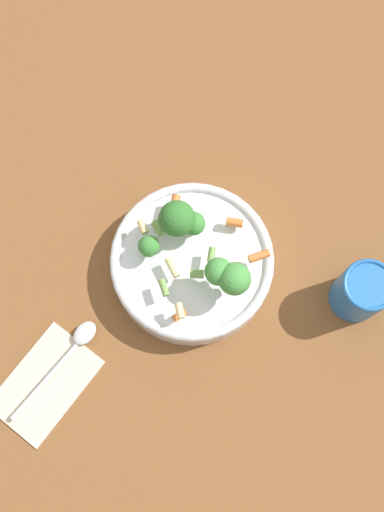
{
  "coord_description": "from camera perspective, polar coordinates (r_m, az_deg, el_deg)",
  "views": [
    {
      "loc": [
        -0.12,
        -0.18,
        0.83
      ],
      "look_at": [
        0.0,
        0.0,
        0.06
      ],
      "focal_mm": 42.0,
      "sensor_mm": 36.0,
      "label": 1
    }
  ],
  "objects": [
    {
      "name": "ground_plane",
      "position": [
        0.85,
        0.0,
        -1.08
      ],
      "size": [
        3.0,
        3.0,
        0.0
      ],
      "primitive_type": "plane",
      "color": "brown"
    },
    {
      "name": "bowl",
      "position": [
        0.83,
        0.0,
        -0.62
      ],
      "size": [
        0.22,
        0.22,
        0.05
      ],
      "color": "silver",
      "rests_on": "ground_plane"
    },
    {
      "name": "pasta_salad",
      "position": [
        0.77,
        0.11,
        1.26
      ],
      "size": [
        0.15,
        0.17,
        0.07
      ],
      "color": "#8CB766",
      "rests_on": "bowl"
    },
    {
      "name": "cup",
      "position": [
        0.83,
        15.85,
        -3.26
      ],
      "size": [
        0.07,
        0.07,
        0.09
      ],
      "color": "#2366B2",
      "rests_on": "ground_plane"
    },
    {
      "name": "napkin",
      "position": [
        0.85,
        -13.79,
        -11.72
      ],
      "size": [
        0.16,
        0.13,
        0.01
      ],
      "color": "beige",
      "rests_on": "ground_plane"
    },
    {
      "name": "spoon",
      "position": [
        0.84,
        -11.56,
        -9.05
      ],
      "size": [
        0.16,
        0.06,
        0.01
      ],
      "rotation": [
        0.0,
        0.0,
        12.86
      ],
      "color": "silver",
      "rests_on": "napkin"
    }
  ]
}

